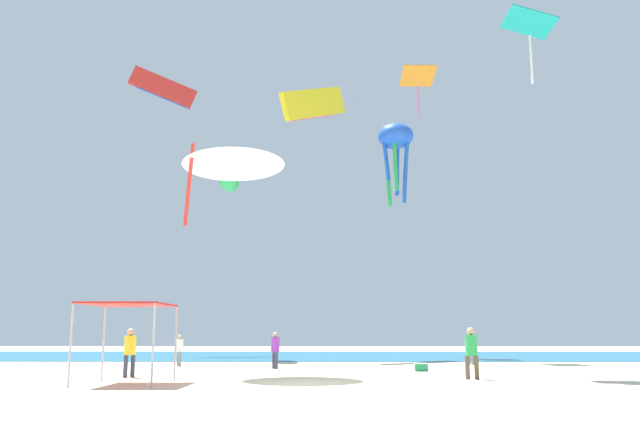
% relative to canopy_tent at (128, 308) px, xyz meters
% --- Properties ---
extents(ground, '(110.00, 110.00, 0.10)m').
position_rel_canopy_tent_xyz_m(ground, '(6.14, 0.23, -2.54)').
color(ground, beige).
extents(ocean_strip, '(110.00, 18.91, 0.03)m').
position_rel_canopy_tent_xyz_m(ocean_strip, '(6.14, 25.09, -2.48)').
color(ocean_strip, '#1E6B93').
rests_on(ocean_strip, ground).
extents(canopy_tent, '(2.66, 2.99, 2.65)m').
position_rel_canopy_tent_xyz_m(canopy_tent, '(0.00, 0.00, 0.00)').
color(canopy_tent, '#B2B2B7').
rests_on(canopy_tent, ground).
extents(person_near_tent, '(0.50, 0.44, 1.87)m').
position_rel_canopy_tent_xyz_m(person_near_tent, '(11.98, 2.28, -1.40)').
color(person_near_tent, brown).
rests_on(person_near_tent, ground).
extents(person_leftmost, '(0.40, 0.42, 1.70)m').
position_rel_canopy_tent_xyz_m(person_leftmost, '(4.23, 8.81, -1.49)').
color(person_leftmost, '#33384C').
rests_on(person_leftmost, ground).
extents(person_central, '(0.40, 0.43, 1.70)m').
position_rel_canopy_tent_xyz_m(person_central, '(14.22, 12.83, -1.50)').
color(person_central, slate).
rests_on(person_central, ground).
extents(person_rightmost, '(0.44, 0.44, 1.84)m').
position_rel_canopy_tent_xyz_m(person_rightmost, '(-0.82, 3.05, -1.42)').
color(person_rightmost, '#33384C').
rests_on(person_rightmost, ground).
extents(person_far_shore, '(0.37, 0.39, 1.57)m').
position_rel_canopy_tent_xyz_m(person_far_shore, '(-0.75, 10.80, -1.57)').
color(person_far_shore, slate).
rests_on(person_far_shore, ground).
extents(cooler_box, '(0.57, 0.37, 0.35)m').
position_rel_canopy_tent_xyz_m(cooler_box, '(10.80, 7.07, -2.32)').
color(cooler_box, '#1E8C4C').
rests_on(cooler_box, ground).
extents(kite_parafoil_yellow, '(4.42, 5.16, 3.86)m').
position_rel_canopy_tent_xyz_m(kite_parafoil_yellow, '(5.74, 19.63, 14.49)').
color(kite_parafoil_yellow, yellow).
extents(kite_diamond_teal, '(2.32, 2.42, 3.64)m').
position_rel_canopy_tent_xyz_m(kite_diamond_teal, '(16.92, 8.53, 14.46)').
color(kite_diamond_teal, teal).
extents(kite_inflatable_green, '(1.95, 4.63, 1.79)m').
position_rel_canopy_tent_xyz_m(kite_inflatable_green, '(0.28, 18.40, 8.93)').
color(kite_inflatable_green, green).
extents(kite_octopus_blue, '(3.21, 3.21, 5.95)m').
position_rel_canopy_tent_xyz_m(kite_octopus_blue, '(11.57, 22.55, 12.79)').
color(kite_octopus_blue, blue).
extents(kite_delta_white, '(5.61, 5.63, 3.52)m').
position_rel_canopy_tent_xyz_m(kite_delta_white, '(2.81, 3.93, 6.38)').
color(kite_delta_white, white).
extents(kite_parafoil_red, '(5.52, 1.56, 3.36)m').
position_rel_canopy_tent_xyz_m(kite_parafoil_red, '(-6.91, 27.83, 18.99)').
color(kite_parafoil_red, red).
extents(kite_diamond_orange, '(2.25, 2.18, 3.24)m').
position_rel_canopy_tent_xyz_m(kite_diamond_orange, '(12.63, 18.01, 15.62)').
color(kite_diamond_orange, orange).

